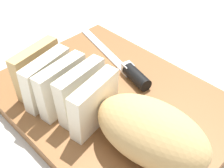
% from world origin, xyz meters
% --- Properties ---
extents(ground_plane, '(3.00, 3.00, 0.00)m').
position_xyz_m(ground_plane, '(0.00, 0.00, 0.00)').
color(ground_plane, beige).
extents(cutting_board, '(0.43, 0.33, 0.02)m').
position_xyz_m(cutting_board, '(0.00, 0.00, 0.01)').
color(cutting_board, brown).
rests_on(cutting_board, ground_plane).
extents(bread_loaf, '(0.34, 0.14, 0.09)m').
position_xyz_m(bread_loaf, '(-0.05, 0.06, 0.07)').
color(bread_loaf, tan).
rests_on(bread_loaf, cutting_board).
extents(bread_knife, '(0.27, 0.09, 0.02)m').
position_xyz_m(bread_knife, '(0.02, -0.07, 0.03)').
color(bread_knife, silver).
rests_on(bread_knife, cutting_board).
extents(crumb_near_knife, '(0.01, 0.01, 0.01)m').
position_xyz_m(crumb_near_knife, '(-0.07, 0.04, 0.03)').
color(crumb_near_knife, tan).
rests_on(crumb_near_knife, cutting_board).
extents(crumb_near_loaf, '(0.01, 0.01, 0.01)m').
position_xyz_m(crumb_near_loaf, '(-0.05, 0.04, 0.03)').
color(crumb_near_loaf, tan).
rests_on(crumb_near_loaf, cutting_board).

